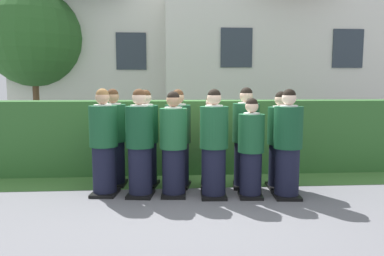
{
  "coord_description": "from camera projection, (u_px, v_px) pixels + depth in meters",
  "views": [
    {
      "loc": [
        -0.43,
        -5.66,
        1.74
      ],
      "look_at": [
        0.0,
        0.28,
        1.05
      ],
      "focal_mm": 34.59,
      "sensor_mm": 36.0,
      "label": 1
    }
  ],
  "objects": [
    {
      "name": "student_front_row_4",
      "position": [
        251.0,
        150.0,
        5.72
      ],
      "size": [
        0.4,
        0.47,
        1.55
      ],
      "color": "black",
      "rests_on": "ground"
    },
    {
      "name": "hedge",
      "position": [
        187.0,
        136.0,
        7.43
      ],
      "size": [
        8.86,
        0.7,
        1.44
      ],
      "color": "#33662D",
      "rests_on": "ground"
    },
    {
      "name": "student_front_row_2",
      "position": [
        174.0,
        147.0,
        5.78
      ],
      "size": [
        0.43,
        0.5,
        1.65
      ],
      "color": "black",
      "rests_on": "ground"
    },
    {
      "name": "lawn_strip",
      "position": [
        190.0,
        181.0,
        6.72
      ],
      "size": [
        8.86,
        0.9,
        0.01
      ],
      "primitive_type": "cube",
      "color": "#477A38",
      "rests_on": "ground"
    },
    {
      "name": "school_building_main",
      "position": [
        104.0,
        47.0,
        12.99
      ],
      "size": [
        5.41,
        4.24,
        5.98
      ],
      "color": "silver",
      "rests_on": "ground"
    },
    {
      "name": "student_front_row_3",
      "position": [
        214.0,
        146.0,
        5.71
      ],
      "size": [
        0.44,
        0.5,
        1.69
      ],
      "color": "black",
      "rests_on": "ground"
    },
    {
      "name": "student_front_row_0",
      "position": [
        104.0,
        145.0,
        5.83
      ],
      "size": [
        0.44,
        0.55,
        1.69
      ],
      "color": "black",
      "rests_on": "ground"
    },
    {
      "name": "student_rear_row_2",
      "position": [
        178.0,
        141.0,
        6.3
      ],
      "size": [
        0.48,
        0.55,
        1.68
      ],
      "color": "black",
      "rests_on": "ground"
    },
    {
      "name": "oak_tree_left",
      "position": [
        34.0,
        39.0,
        10.95
      ],
      "size": [
        2.86,
        2.86,
        4.56
      ],
      "color": "brown",
      "rests_on": "ground"
    },
    {
      "name": "student_front_row_1",
      "position": [
        140.0,
        145.0,
        5.76
      ],
      "size": [
        0.45,
        0.53,
        1.69
      ],
      "color": "black",
      "rests_on": "ground"
    },
    {
      "name": "student_in_red_blazer",
      "position": [
        212.0,
        143.0,
        6.32
      ],
      "size": [
        0.41,
        0.52,
        1.58
      ],
      "color": "black",
      "rests_on": "ground"
    },
    {
      "name": "student_rear_row_5",
      "position": [
        280.0,
        143.0,
        6.22
      ],
      "size": [
        0.43,
        0.52,
        1.64
      ],
      "color": "black",
      "rests_on": "ground"
    },
    {
      "name": "student_rear_row_4",
      "position": [
        246.0,
        140.0,
        6.25
      ],
      "size": [
        0.47,
        0.57,
        1.71
      ],
      "color": "black",
      "rests_on": "ground"
    },
    {
      "name": "student_rear_row_0",
      "position": [
        114.0,
        140.0,
        6.4
      ],
      "size": [
        0.44,
        0.51,
        1.68
      ],
      "color": "black",
      "rests_on": "ground"
    },
    {
      "name": "ground_plane",
      "position": [
        193.0,
        196.0,
        5.84
      ],
      "size": [
        60.0,
        60.0,
        0.0
      ],
      "primitive_type": "plane",
      "color": "slate"
    },
    {
      "name": "student_rear_row_1",
      "position": [
        146.0,
        141.0,
        6.35
      ],
      "size": [
        0.47,
        0.56,
        1.67
      ],
      "color": "black",
      "rests_on": "ground"
    },
    {
      "name": "school_building_annex",
      "position": [
        274.0,
        35.0,
        12.35
      ],
      "size": [
        7.66,
        4.03,
        6.68
      ],
      "color": "silver",
      "rests_on": "ground"
    },
    {
      "name": "student_front_row_5",
      "position": [
        288.0,
        146.0,
        5.7
      ],
      "size": [
        0.44,
        0.55,
        1.69
      ],
      "color": "black",
      "rests_on": "ground"
    }
  ]
}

